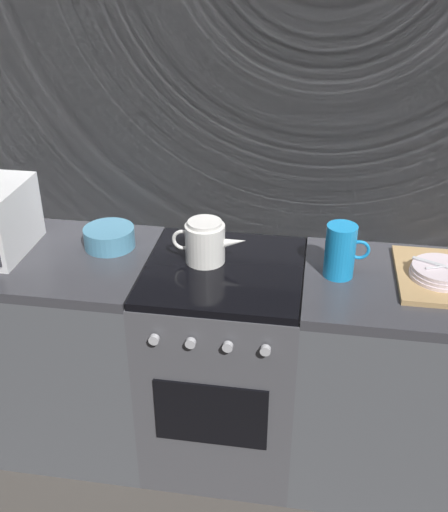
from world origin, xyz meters
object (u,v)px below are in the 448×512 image
object	(u,v)px
stove_unit	(224,363)
pitcher	(341,251)
mixing_bowl	(109,237)
dish_pile	(440,274)
kettle	(205,242)

from	to	relation	value
stove_unit	pitcher	distance (m)	0.69
stove_unit	pitcher	world-z (taller)	pitcher
mixing_bowl	dish_pile	world-z (taller)	mixing_bowl
stove_unit	pitcher	size ratio (longest dim) A/B	4.50
mixing_bowl	dish_pile	size ratio (longest dim) A/B	0.50
kettle	pitcher	bearing A→B (deg)	-3.27
mixing_bowl	pitcher	distance (m)	0.90
dish_pile	mixing_bowl	bearing A→B (deg)	177.08
mixing_bowl	stove_unit	bearing A→B (deg)	-11.80
kettle	pitcher	xyz separation A→B (m)	(0.50, -0.03, 0.02)
stove_unit	mixing_bowl	distance (m)	0.69
mixing_bowl	dish_pile	bearing A→B (deg)	-2.92
mixing_bowl	pitcher	bearing A→B (deg)	-5.40
kettle	dish_pile	bearing A→B (deg)	-0.52
stove_unit	mixing_bowl	size ratio (longest dim) A/B	4.50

